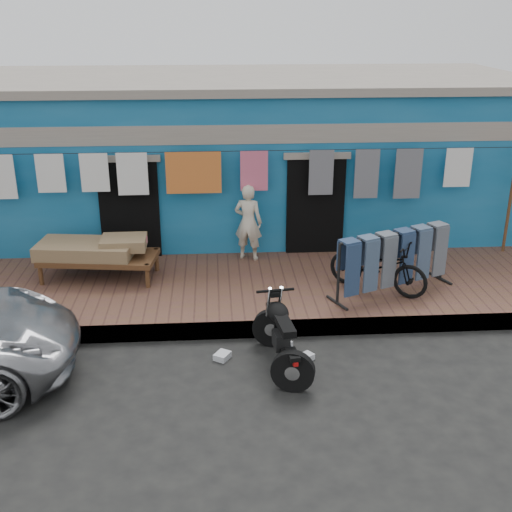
{
  "coord_description": "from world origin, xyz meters",
  "views": [
    {
      "loc": [
        -0.62,
        -7.13,
        4.71
      ],
      "look_at": [
        0.0,
        2.0,
        1.15
      ],
      "focal_mm": 45.0,
      "sensor_mm": 36.0,
      "label": 1
    }
  ],
  "objects_px": {
    "motorcycle": "(282,335)",
    "jeans_rack": "(393,261)",
    "bicycle": "(378,260)",
    "seated_person": "(248,222)",
    "charpoy": "(99,259)"
  },
  "relations": [
    {
      "from": "seated_person",
      "to": "bicycle",
      "type": "height_order",
      "value": "seated_person"
    },
    {
      "from": "motorcycle",
      "to": "charpoy",
      "type": "height_order",
      "value": "motorcycle"
    },
    {
      "from": "bicycle",
      "to": "jeans_rack",
      "type": "bearing_deg",
      "value": -69.08
    },
    {
      "from": "motorcycle",
      "to": "jeans_rack",
      "type": "xyz_separation_m",
      "value": [
        2.04,
        1.87,
        0.3
      ]
    },
    {
      "from": "motorcycle",
      "to": "charpoy",
      "type": "relative_size",
      "value": 0.73
    },
    {
      "from": "charpoy",
      "to": "jeans_rack",
      "type": "relative_size",
      "value": 0.97
    },
    {
      "from": "bicycle",
      "to": "charpoy",
      "type": "relative_size",
      "value": 0.77
    },
    {
      "from": "bicycle",
      "to": "jeans_rack",
      "type": "height_order",
      "value": "bicycle"
    },
    {
      "from": "motorcycle",
      "to": "jeans_rack",
      "type": "height_order",
      "value": "jeans_rack"
    },
    {
      "from": "seated_person",
      "to": "charpoy",
      "type": "distance_m",
      "value": 2.78
    },
    {
      "from": "motorcycle",
      "to": "charpoy",
      "type": "xyz_separation_m",
      "value": [
        -2.92,
        2.81,
        0.1
      ]
    },
    {
      "from": "bicycle",
      "to": "jeans_rack",
      "type": "xyz_separation_m",
      "value": [
        0.23,
        -0.06,
        -0.0
      ]
    },
    {
      "from": "bicycle",
      "to": "motorcycle",
      "type": "height_order",
      "value": "bicycle"
    },
    {
      "from": "charpoy",
      "to": "jeans_rack",
      "type": "height_order",
      "value": "jeans_rack"
    },
    {
      "from": "bicycle",
      "to": "motorcycle",
      "type": "xyz_separation_m",
      "value": [
        -1.81,
        -1.93,
        -0.3
      ]
    }
  ]
}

